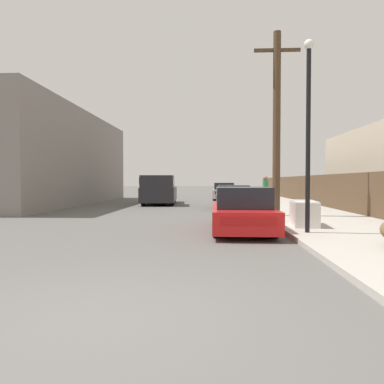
{
  "coord_description": "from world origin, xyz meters",
  "views": [
    {
      "loc": [
        1.17,
        -3.84,
        1.48
      ],
      "look_at": [
        0.42,
        10.52,
        1.06
      ],
      "focal_mm": 35.0,
      "sensor_mm": 36.0,
      "label": 1
    }
  ],
  "objects_px": {
    "car_parked_mid": "(233,197)",
    "utility_pole": "(277,121)",
    "pickup_truck": "(159,190)",
    "pedestrian": "(265,190)",
    "discarded_fridge": "(304,213)",
    "street_lamp": "(308,122)",
    "car_parked_far": "(224,192)",
    "parked_sports_car_red": "(242,211)"
  },
  "relations": [
    {
      "from": "utility_pole",
      "to": "discarded_fridge",
      "type": "bearing_deg",
      "value": -85.33
    },
    {
      "from": "car_parked_far",
      "to": "pickup_truck",
      "type": "xyz_separation_m",
      "value": [
        -4.33,
        -6.35,
        0.28
      ]
    },
    {
      "from": "discarded_fridge",
      "to": "street_lamp",
      "type": "height_order",
      "value": "street_lamp"
    },
    {
      "from": "utility_pole",
      "to": "pedestrian",
      "type": "distance_m",
      "value": 8.17
    },
    {
      "from": "parked_sports_car_red",
      "to": "pedestrian",
      "type": "bearing_deg",
      "value": 78.83
    },
    {
      "from": "utility_pole",
      "to": "street_lamp",
      "type": "height_order",
      "value": "utility_pole"
    },
    {
      "from": "discarded_fridge",
      "to": "pickup_truck",
      "type": "height_order",
      "value": "pickup_truck"
    },
    {
      "from": "pickup_truck",
      "to": "pedestrian",
      "type": "bearing_deg",
      "value": 167.09
    },
    {
      "from": "utility_pole",
      "to": "pedestrian",
      "type": "relative_size",
      "value": 4.33
    },
    {
      "from": "pickup_truck",
      "to": "street_lamp",
      "type": "bearing_deg",
      "value": 109.65
    },
    {
      "from": "car_parked_mid",
      "to": "car_parked_far",
      "type": "bearing_deg",
      "value": 91.62
    },
    {
      "from": "car_parked_far",
      "to": "pickup_truck",
      "type": "height_order",
      "value": "pickup_truck"
    },
    {
      "from": "car_parked_far",
      "to": "parked_sports_car_red",
      "type": "bearing_deg",
      "value": -88.69
    },
    {
      "from": "discarded_fridge",
      "to": "car_parked_far",
      "type": "xyz_separation_m",
      "value": [
        -1.83,
        18.39,
        0.14
      ]
    },
    {
      "from": "discarded_fridge",
      "to": "car_parked_mid",
      "type": "distance_m",
      "value": 8.85
    },
    {
      "from": "car_parked_mid",
      "to": "street_lamp",
      "type": "distance_m",
      "value": 10.65
    },
    {
      "from": "discarded_fridge",
      "to": "car_parked_mid",
      "type": "height_order",
      "value": "car_parked_mid"
    },
    {
      "from": "parked_sports_car_red",
      "to": "pickup_truck",
      "type": "distance_m",
      "value": 13.26
    },
    {
      "from": "car_parked_far",
      "to": "pickup_truck",
      "type": "relative_size",
      "value": 0.8
    },
    {
      "from": "parked_sports_car_red",
      "to": "car_parked_mid",
      "type": "xyz_separation_m",
      "value": [
        0.27,
        9.21,
        0.0
      ]
    },
    {
      "from": "car_parked_far",
      "to": "discarded_fridge",
      "type": "bearing_deg",
      "value": -82.65
    },
    {
      "from": "car_parked_far",
      "to": "pickup_truck",
      "type": "distance_m",
      "value": 7.69
    },
    {
      "from": "street_lamp",
      "to": "utility_pole",
      "type": "bearing_deg",
      "value": 89.73
    },
    {
      "from": "car_parked_mid",
      "to": "pickup_truck",
      "type": "xyz_separation_m",
      "value": [
        -4.49,
        3.35,
        0.32
      ]
    },
    {
      "from": "car_parked_far",
      "to": "utility_pole",
      "type": "xyz_separation_m",
      "value": [
        1.56,
        -15.04,
        3.2
      ]
    },
    {
      "from": "car_parked_far",
      "to": "utility_pole",
      "type": "bearing_deg",
      "value": -82.43
    },
    {
      "from": "car_parked_mid",
      "to": "utility_pole",
      "type": "bearing_deg",
      "value": -74.62
    },
    {
      "from": "discarded_fridge",
      "to": "pedestrian",
      "type": "distance_m",
      "value": 10.99
    },
    {
      "from": "discarded_fridge",
      "to": "street_lamp",
      "type": "distance_m",
      "value": 3.0
    },
    {
      "from": "parked_sports_car_red",
      "to": "pedestrian",
      "type": "relative_size",
      "value": 2.79
    },
    {
      "from": "car_parked_mid",
      "to": "street_lamp",
      "type": "bearing_deg",
      "value": -81.69
    },
    {
      "from": "discarded_fridge",
      "to": "utility_pole",
      "type": "bearing_deg",
      "value": 100.11
    },
    {
      "from": "pedestrian",
      "to": "parked_sports_car_red",
      "type": "bearing_deg",
      "value": -101.51
    },
    {
      "from": "pedestrian",
      "to": "pickup_truck",
      "type": "bearing_deg",
      "value": 170.75
    },
    {
      "from": "parked_sports_car_red",
      "to": "pickup_truck",
      "type": "height_order",
      "value": "pickup_truck"
    },
    {
      "from": "pickup_truck",
      "to": "utility_pole",
      "type": "distance_m",
      "value": 10.9
    },
    {
      "from": "pickup_truck",
      "to": "car_parked_mid",
      "type": "bearing_deg",
      "value": 139.62
    },
    {
      "from": "parked_sports_car_red",
      "to": "street_lamp",
      "type": "height_order",
      "value": "street_lamp"
    },
    {
      "from": "discarded_fridge",
      "to": "pedestrian",
      "type": "xyz_separation_m",
      "value": [
        0.39,
        10.97,
        0.48
      ]
    },
    {
      "from": "discarded_fridge",
      "to": "pickup_truck",
      "type": "bearing_deg",
      "value": 122.56
    },
    {
      "from": "parked_sports_car_red",
      "to": "car_parked_far",
      "type": "xyz_separation_m",
      "value": [
        0.11,
        18.92,
        0.04
      ]
    },
    {
      "from": "pickup_truck",
      "to": "utility_pole",
      "type": "relative_size",
      "value": 0.81
    }
  ]
}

